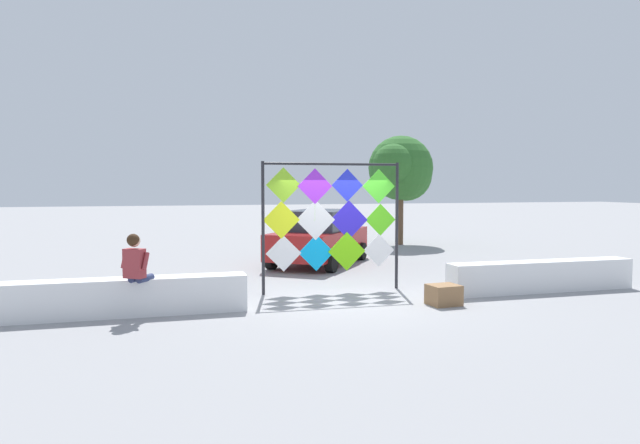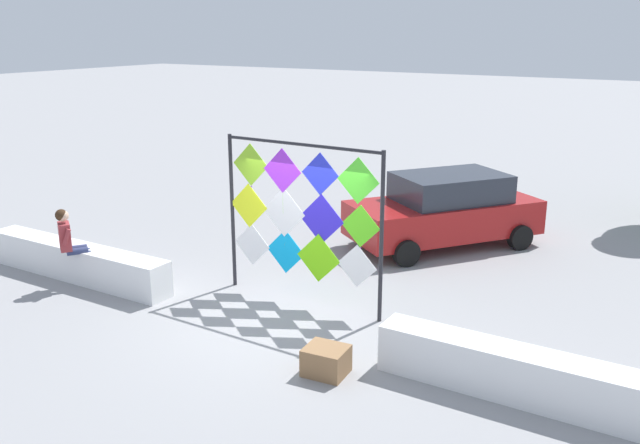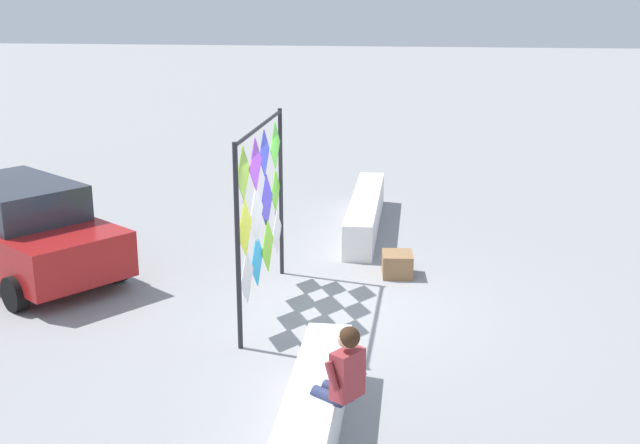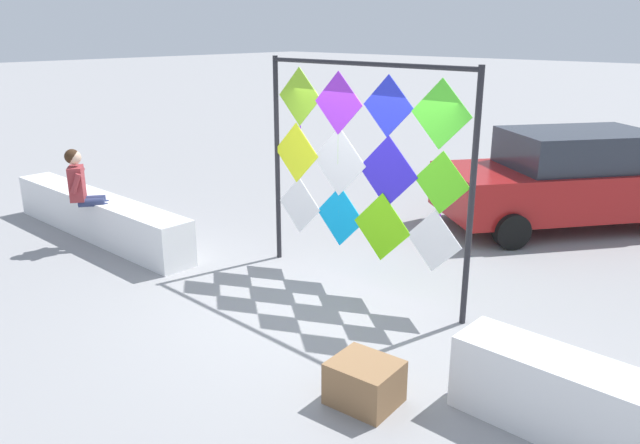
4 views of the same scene
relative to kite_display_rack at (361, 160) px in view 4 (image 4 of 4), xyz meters
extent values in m
plane|color=gray|center=(0.08, -1.02, -1.69)|extent=(120.00, 120.00, 0.00)
cube|color=white|center=(-4.39, -1.29, -1.35)|extent=(4.50, 0.55, 0.69)
cylinder|color=#232328|center=(-1.54, 0.03, -0.24)|extent=(0.07, 0.07, 2.91)
cylinder|color=#232328|center=(1.57, -0.03, -0.24)|extent=(0.07, 0.07, 2.91)
cylinder|color=#232328|center=(0.02, 0.00, 1.16)|extent=(3.11, 0.12, 0.06)
cube|color=white|center=(-1.09, 0.01, -0.80)|extent=(0.80, 0.03, 0.80)
cube|color=#0AA4F2|center=(-0.34, 0.01, -0.81)|extent=(0.82, 0.03, 0.82)
cube|color=#71DC11|center=(0.37, -0.02, -0.80)|extent=(0.88, 0.03, 0.88)
cube|color=white|center=(1.13, -0.03, -0.80)|extent=(0.75, 0.03, 0.75)
cube|color=#E8F81E|center=(-1.13, 0.01, -0.06)|extent=(0.83, 0.03, 0.83)
cylinder|color=#2516E5|center=(-1.13, 0.02, -0.61)|extent=(0.02, 0.02, 0.27)
cube|color=white|center=(-0.36, 0.01, -0.08)|extent=(0.90, 0.03, 0.90)
cylinder|color=orange|center=(-0.36, 0.02, -0.67)|extent=(0.02, 0.02, 0.29)
cube|color=#2E22D5|center=(0.42, 0.00, -0.09)|extent=(0.89, 0.03, 0.89)
cube|color=#58D71C|center=(1.18, -0.01, -0.10)|extent=(0.73, 0.03, 0.73)
cylinder|color=#A316E5|center=(1.18, 0.00, -0.59)|extent=(0.02, 0.02, 0.25)
cube|color=#8DD127|center=(-1.08, 0.03, 0.70)|extent=(0.77, 0.03, 0.77)
cylinder|color=#6916E5|center=(-1.08, 0.04, 0.12)|extent=(0.02, 0.02, 0.39)
cube|color=#A130EB|center=(-0.38, 0.00, 0.67)|extent=(0.79, 0.03, 0.79)
cylinder|color=#68E516|center=(-0.38, 0.01, 0.09)|extent=(0.02, 0.02, 0.38)
cube|color=#2936EC|center=(0.38, 0.01, 0.69)|extent=(0.73, 0.03, 0.73)
cube|color=#57F032|center=(1.12, -0.03, 0.67)|extent=(0.78, 0.03, 0.78)
cylinder|color=navy|center=(-3.87, -1.43, -1.35)|extent=(0.11, 0.11, 0.69)
cylinder|color=navy|center=(-3.97, -1.58, -0.98)|extent=(0.32, 0.38, 0.13)
cube|color=navy|center=(-3.83, -1.38, -1.65)|extent=(0.22, 0.25, 0.09)
cylinder|color=navy|center=(-4.01, -1.33, -1.35)|extent=(0.11, 0.11, 0.69)
cylinder|color=navy|center=(-4.11, -1.48, -0.98)|extent=(0.32, 0.38, 0.13)
cube|color=navy|center=(-3.97, -1.28, -1.65)|extent=(0.22, 0.25, 0.09)
cube|color=#993338|center=(-4.15, -1.69, -0.69)|extent=(0.41, 0.37, 0.52)
sphere|color=#DBB293|center=(-4.15, -1.69, -0.29)|extent=(0.22, 0.22, 0.22)
sphere|color=#382314|center=(-4.16, -1.70, -0.27)|extent=(0.22, 0.22, 0.22)
cylinder|color=#993338|center=(-3.96, -1.80, -0.64)|extent=(0.17, 0.19, 0.31)
cylinder|color=#993338|center=(-4.32, -1.55, -0.64)|extent=(0.17, 0.19, 0.31)
cube|color=maroon|center=(0.96, 4.39, -1.04)|extent=(3.97, 4.46, 0.75)
cube|color=#282D38|center=(1.05, 4.51, -0.36)|extent=(2.69, 2.84, 0.60)
cylinder|color=black|center=(0.83, 2.70, -1.41)|extent=(0.51, 0.58, 0.56)
cylinder|color=black|center=(-0.62, 3.78, -1.41)|extent=(0.51, 0.58, 0.56)
cylinder|color=black|center=(1.09, 6.08, -1.41)|extent=(0.51, 0.58, 0.56)
cube|color=olive|center=(1.72, -2.04, -1.49)|extent=(0.63, 0.57, 0.41)
camera|label=1|loc=(-3.80, -12.35, 0.68)|focal=32.56mm
camera|label=2|loc=(6.12, -9.50, 3.07)|focal=37.90mm
camera|label=3|loc=(-11.73, -2.33, 3.13)|focal=45.66mm
camera|label=4|loc=(4.70, -5.91, 1.57)|focal=34.55mm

